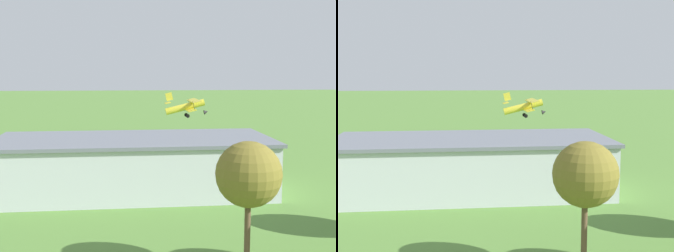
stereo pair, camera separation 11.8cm
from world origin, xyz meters
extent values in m
plane|color=#568438|center=(0.00, 0.00, 0.00)|extent=(400.00, 400.00, 0.00)
cube|color=silver|center=(3.33, 28.62, 2.69)|extent=(27.99, 12.17, 5.38)
cube|color=slate|center=(3.33, 28.62, 5.56)|extent=(28.61, 12.78, 0.35)
cube|color=#384251|center=(3.47, 22.83, 2.21)|extent=(9.70, 0.40, 4.41)
cylinder|color=yellow|center=(-5.65, -1.38, 6.37)|extent=(6.81, 1.27, 2.71)
cone|color=black|center=(-9.25, -1.44, 5.50)|extent=(0.88, 0.82, 0.95)
cube|color=yellow|center=(-6.39, -1.39, 6.02)|extent=(1.49, 7.78, 0.44)
cube|color=yellow|center=(-7.16, -1.40, 7.44)|extent=(1.49, 7.78, 0.44)
cube|color=yellow|center=(-2.94, -1.33, 8.14)|extent=(1.38, 0.12, 1.52)
cube|color=yellow|center=(-2.69, -1.32, 7.10)|extent=(0.94, 2.62, 0.29)
cylinder|color=black|center=(-6.01, -0.43, 4.93)|extent=(0.64, 0.15, 0.64)
cylinder|color=black|center=(-5.97, -2.33, 4.93)|extent=(0.64, 0.15, 0.64)
cylinder|color=#332D28|center=(-6.82, 1.08, 6.73)|extent=(0.45, 0.09, 1.54)
cylinder|color=#332D28|center=(-6.73, -3.88, 6.73)|extent=(0.45, 0.09, 1.54)
cube|color=gold|center=(-9.12, 14.04, 0.71)|extent=(2.17, 4.40, 0.77)
cube|color=#2D3842|center=(-9.12, 14.04, 1.37)|extent=(1.80, 2.51, 0.56)
cylinder|color=black|center=(-10.15, 15.41, 0.32)|extent=(0.27, 0.66, 0.64)
cylinder|color=black|center=(-8.34, 15.56, 0.32)|extent=(0.27, 0.66, 0.64)
cylinder|color=black|center=(-9.90, 12.52, 0.32)|extent=(0.27, 0.66, 0.64)
cylinder|color=black|center=(-8.09, 12.68, 0.32)|extent=(0.27, 0.66, 0.64)
cube|color=white|center=(17.61, 15.16, 0.69)|extent=(1.86, 4.01, 0.74)
cube|color=#2D3842|center=(17.61, 15.16, 1.34)|extent=(1.58, 2.27, 0.56)
cylinder|color=black|center=(16.83, 16.54, 0.32)|extent=(0.25, 0.65, 0.64)
cylinder|color=black|center=(18.51, 16.46, 0.32)|extent=(0.25, 0.65, 0.64)
cylinder|color=black|center=(16.71, 13.86, 0.32)|extent=(0.25, 0.65, 0.64)
cylinder|color=black|center=(18.39, 13.79, 0.32)|extent=(0.25, 0.65, 0.64)
cylinder|color=navy|center=(8.60, 10.84, 0.44)|extent=(0.40, 0.40, 0.87)
cylinder|color=beige|center=(8.60, 10.84, 1.18)|extent=(0.48, 0.48, 0.62)
sphere|color=#D8AD84|center=(8.60, 10.84, 1.60)|extent=(0.24, 0.24, 0.24)
cylinder|color=navy|center=(5.31, 10.10, 0.38)|extent=(0.39, 0.39, 0.77)
cylinder|color=#3F3F47|center=(5.31, 10.10, 1.04)|extent=(0.47, 0.47, 0.54)
sphere|color=#9E704C|center=(5.31, 10.10, 1.42)|extent=(0.21, 0.21, 0.21)
cylinder|color=beige|center=(1.50, 9.59, 0.42)|extent=(0.42, 0.42, 0.83)
cylinder|color=#33723F|center=(1.50, 9.59, 1.13)|extent=(0.49, 0.49, 0.59)
sphere|color=brown|center=(1.50, 9.59, 1.53)|extent=(0.23, 0.23, 0.23)
cylinder|color=brown|center=(-3.47, 48.61, 2.58)|extent=(0.38, 0.38, 5.15)
sphere|color=olive|center=(-3.47, 48.61, 6.38)|extent=(4.09, 4.09, 4.09)
camera|label=1|loc=(3.75, 75.53, 12.78)|focal=49.08mm
camera|label=2|loc=(3.64, 75.54, 12.78)|focal=49.08mm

